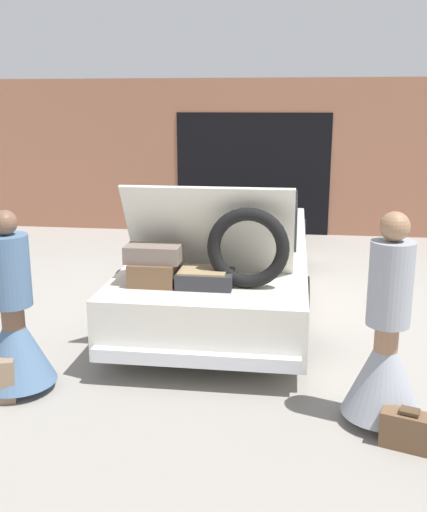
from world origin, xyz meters
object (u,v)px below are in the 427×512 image
at_px(person_right, 385,351).
at_px(suitcase_beside_right_person, 408,430).
at_px(person_left, 14,329).
at_px(car, 229,254).

xyz_separation_m(person_right, suitcase_beside_right_person, (0.14, -0.34, -0.45)).
xyz_separation_m(person_left, person_right, (2.97, -0.14, 0.04)).
bearing_deg(suitcase_beside_right_person, person_left, 171.32).
bearing_deg(person_right, car, 21.55).
xyz_separation_m(car, person_left, (-1.49, -2.69, -0.02)).
distance_m(person_left, person_right, 2.98).
height_order(person_right, suitcase_beside_right_person, person_right).
bearing_deg(car, suitcase_beside_right_person, -62.81).
height_order(car, person_left, car).
distance_m(car, suitcase_beside_right_person, 3.59).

